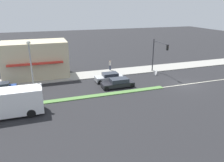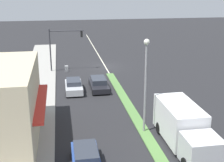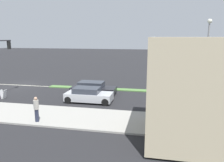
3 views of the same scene
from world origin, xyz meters
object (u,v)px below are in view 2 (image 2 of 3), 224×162
street_lamp (146,74)px  coupe_blue (86,160)px  delivery_truck (184,127)px  sedan_silver (74,86)px  warning_aframe_sign (67,69)px  traffic_signal_main (61,43)px  pedestrian (24,80)px  sedan_dark (99,84)px

street_lamp → coupe_blue: street_lamp is taller
delivery_truck → sedan_silver: 15.18m
warning_aframe_sign → sedan_silver: (-0.54, 8.29, 0.21)m
street_lamp → warning_aframe_sign: bearing=-73.8°
delivery_truck → coupe_blue: bearing=15.4°
traffic_signal_main → street_lamp: (-6.12, 19.57, 0.88)m
pedestrian → coupe_blue: (-5.43, 17.27, -0.35)m
traffic_signal_main → sedan_silver: traffic_signal_main is taller
delivery_truck → coupe_blue: size_ratio=1.67×
street_lamp → sedan_silver: 12.56m
pedestrian → sedan_silver: 5.78m
sedan_silver → sedan_dark: bearing=-171.6°
traffic_signal_main → warning_aframe_sign: bearing=138.2°
sedan_dark → street_lamp: bearing=101.1°
sedan_dark → coupe_blue: size_ratio=1.02×
warning_aframe_sign → street_lamp: bearing=106.2°
pedestrian → sedan_dark: (-8.23, 1.53, -0.42)m
pedestrian → sedan_dark: pedestrian is taller
street_lamp → sedan_silver: size_ratio=1.76×
traffic_signal_main → sedan_silver: 9.47m
street_lamp → delivery_truck: bearing=130.4°
delivery_truck → sedan_dark: 14.47m
sedan_dark → pedestrian: bearing=-10.5°
sedan_dark → coupe_blue: 15.99m
street_lamp → sedan_silver: street_lamp is taller
delivery_truck → coupe_blue: delivery_truck is taller
delivery_truck → sedan_silver: delivery_truck is taller
street_lamp → sedan_silver: (5.00, -10.76, -4.14)m
sedan_dark → sedan_silver: 2.83m
pedestrian → coupe_blue: size_ratio=0.39×
traffic_signal_main → sedan_silver: bearing=97.3°
pedestrian → sedan_silver: bearing=160.3°
coupe_blue → sedan_silver: (0.00, -15.32, -0.04)m
traffic_signal_main → warning_aframe_sign: (-0.59, 0.53, -3.47)m
sedan_dark → warning_aframe_sign: bearing=-67.0°
traffic_signal_main → delivery_truck: bearing=110.6°
traffic_signal_main → sedan_dark: size_ratio=1.22×
delivery_truck → street_lamp: bearing=-49.6°
coupe_blue → pedestrian: bearing=-72.5°
traffic_signal_main → street_lamp: bearing=107.4°
street_lamp → delivery_truck: 4.74m
coupe_blue → warning_aframe_sign: bearing=-88.7°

